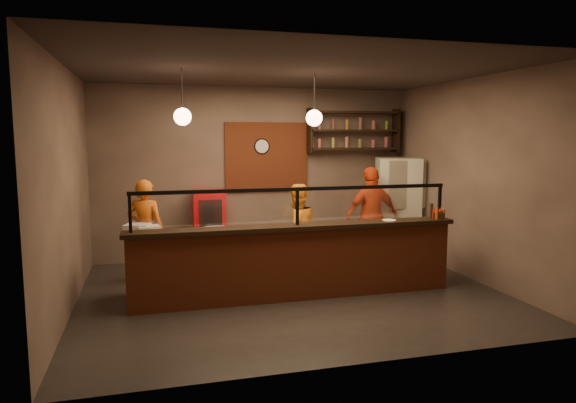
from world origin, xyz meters
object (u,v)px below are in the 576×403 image
object	(u,v)px
red_cooler	(209,227)
pizza_dough	(345,227)
pepper_mill	(431,211)
cook_mid	(296,230)
wall_clock	(262,146)
cook_left	(146,231)
cook_right	(372,215)
fridge	(397,207)
condiment_caddy	(439,215)

from	to	relation	value
red_cooler	pizza_dough	xyz separation A→B (m)	(1.86, -1.94, 0.24)
pepper_mill	cook_mid	bearing A→B (deg)	148.34
red_cooler	pepper_mill	xyz separation A→B (m)	(3.07, -2.39, 0.50)
wall_clock	cook_left	world-z (taller)	wall_clock
cook_right	pizza_dough	bearing A→B (deg)	41.78
pepper_mill	pizza_dough	bearing A→B (deg)	159.82
cook_right	fridge	world-z (taller)	fridge
fridge	red_cooler	distance (m)	3.58
pizza_dough	condiment_caddy	size ratio (longest dim) A/B	3.15
wall_clock	cook_left	xyz separation A→B (m)	(-2.15, -1.29, -1.29)
wall_clock	pepper_mill	size ratio (longest dim) A/B	1.37
wall_clock	cook_left	distance (m)	2.82
cook_mid	fridge	xyz separation A→B (m)	(2.27, 0.91, 0.18)
pizza_dough	red_cooler	bearing A→B (deg)	133.70
wall_clock	condiment_caddy	distance (m)	3.62
wall_clock	pepper_mill	xyz separation A→B (m)	(2.02, -2.70, -0.93)
cook_left	red_cooler	world-z (taller)	cook_left
wall_clock	fridge	xyz separation A→B (m)	(2.50, -0.68, -1.16)
cook_mid	fridge	size ratio (longest dim) A/B	0.81
pizza_dough	pepper_mill	xyz separation A→B (m)	(1.22, -0.45, 0.26)
red_cooler	condiment_caddy	bearing A→B (deg)	-36.01
red_cooler	condiment_caddy	world-z (taller)	red_cooler
cook_left	pepper_mill	xyz separation A→B (m)	(4.17, -1.41, 0.36)
condiment_caddy	pepper_mill	size ratio (longest dim) A/B	0.77
cook_left	cook_mid	size ratio (longest dim) A/B	1.07
fridge	wall_clock	bearing A→B (deg)	-177.60
fridge	pepper_mill	bearing A→B (deg)	-85.60
cook_right	fridge	xyz separation A→B (m)	(0.73, 0.44, 0.06)
cook_mid	condiment_caddy	world-z (taller)	cook_mid
wall_clock	pizza_dough	bearing A→B (deg)	-70.25
cook_right	cook_mid	bearing A→B (deg)	9.00
wall_clock	pizza_dough	world-z (taller)	wall_clock
red_cooler	condiment_caddy	size ratio (longest dim) A/B	7.93
red_cooler	pepper_mill	distance (m)	3.92
cook_left	cook_mid	world-z (taller)	cook_left
cook_left	cook_mid	bearing A→B (deg)	-163.55
wall_clock	pepper_mill	distance (m)	3.50
cook_left	pizza_dough	xyz separation A→B (m)	(2.96, -0.96, 0.09)
red_cooler	pepper_mill	world-z (taller)	red_cooler
wall_clock	cook_right	xyz separation A→B (m)	(1.77, -1.12, -1.22)
red_cooler	cook_mid	bearing A→B (deg)	-43.00
cook_mid	condiment_caddy	bearing A→B (deg)	131.48
wall_clock	pepper_mill	world-z (taller)	wall_clock
red_cooler	condiment_caddy	distance (m)	4.03
cook_mid	pepper_mill	distance (m)	2.15
cook_mid	pizza_dough	size ratio (longest dim) A/B	2.88
cook_mid	condiment_caddy	size ratio (longest dim) A/B	9.07
pepper_mill	red_cooler	bearing A→B (deg)	142.14
cook_right	cook_left	bearing A→B (deg)	-5.45
wall_clock	fridge	distance (m)	2.84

